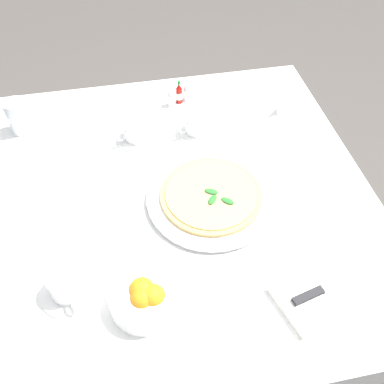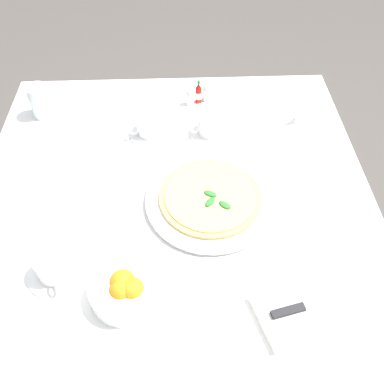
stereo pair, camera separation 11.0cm
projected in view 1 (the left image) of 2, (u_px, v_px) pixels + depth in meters
The scene contains 15 objects.
ground_plane at pixel (180, 310), 1.67m from camera, with size 8.00×8.00×0.00m, color #4C4742.
dining_table at pixel (175, 223), 1.22m from camera, with size 1.08×1.08×0.73m.
pizza_plate at pixel (211, 198), 1.10m from camera, with size 0.34×0.34×0.02m.
pizza at pixel (211, 194), 1.09m from camera, with size 0.27×0.27×0.02m.
coffee_cup_right_edge at pixel (137, 132), 1.25m from camera, with size 0.13×0.13×0.06m.
coffee_cup_center_back at pixel (197, 125), 1.27m from camera, with size 0.13×0.13×0.06m.
coffee_cup_back_corner at pixel (67, 285), 0.91m from camera, with size 0.13×0.13×0.07m.
water_glass_far_left at pixel (19, 118), 1.26m from camera, with size 0.07×0.07×0.11m.
napkin_folded at pixel (324, 291), 0.92m from camera, with size 0.25×0.19×0.02m.
dinner_knife at pixel (327, 287), 0.91m from camera, with size 0.19×0.06×0.01m.
citrus_bowl at pixel (145, 298), 0.89m from camera, with size 0.15×0.15×0.07m.
hot_sauce_bottle at pixel (179, 94), 1.36m from camera, with size 0.02×0.02×0.08m.
salt_shaker at pixel (187, 93), 1.38m from camera, with size 0.03×0.03×0.06m.
pepper_shaker at pixel (171, 99), 1.36m from camera, with size 0.03×0.03×0.06m.
menu_card at pixel (285, 101), 1.34m from camera, with size 0.07×0.06×0.06m.
Camera 1 is at (-0.09, -0.73, 1.58)m, focal length 38.55 mm.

